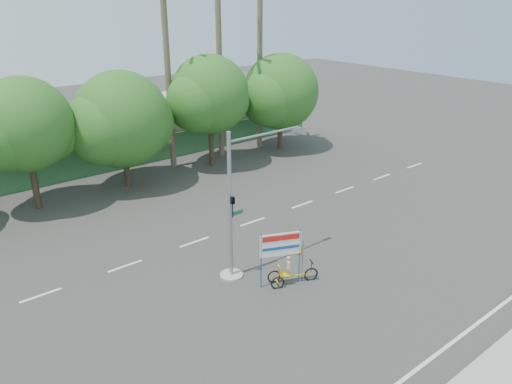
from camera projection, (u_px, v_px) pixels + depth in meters
ground at (331, 294)px, 22.08m from camera, size 120.00×120.00×0.00m
fence at (119, 157)px, 37.17m from camera, size 38.00×0.08×2.00m
building_right at (179, 119)px, 44.80m from camera, size 14.00×8.00×3.60m
tree_left at (24, 128)px, 29.01m from camera, size 6.66×5.60×8.07m
tree_center at (121, 122)px, 32.74m from camera, size 7.62×6.40×7.85m
tree_right at (209, 97)px, 36.56m from camera, size 6.90×5.80×8.36m
tree_far_right at (280, 94)px, 40.88m from camera, size 7.38×6.20×7.94m
palm_tall at (218, 20)px, 36.88m from camera, size 3.73×3.79×17.45m
palm_mid at (260, 33)px, 39.63m from camera, size 3.73×3.79×15.45m
palm_short at (166, 47)px, 34.85m from camera, size 3.73×3.79×14.45m
traffic_signal at (236, 218)px, 22.57m from camera, size 4.72×1.10×7.00m
trike_billboard at (286, 263)px, 22.45m from camera, size 2.57×1.33×2.74m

